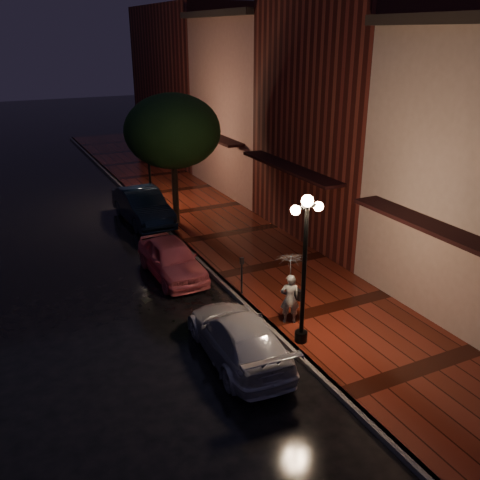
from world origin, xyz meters
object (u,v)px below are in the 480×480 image
silver_car (238,337)px  streetlamp_near (305,262)px  navy_car (143,206)px  parking_meter (242,272)px  street_tree (173,133)px  pink_car (172,259)px  streetlamp_far (149,158)px  woman_with_umbrella (291,278)px

silver_car → streetlamp_near: bearing=176.3°
streetlamp_near → navy_car: streetlamp_near is taller
navy_car → parking_meter: bearing=-87.1°
street_tree → pink_car: size_ratio=1.45×
streetlamp_far → woman_with_umbrella: bearing=-88.9°
street_tree → silver_car: size_ratio=1.30×
pink_car → navy_car: navy_car is taller
parking_meter → streetlamp_near: bearing=-87.4°
streetlamp_far → streetlamp_near: bearing=-90.0°
woman_with_umbrella → streetlamp_far: bearing=-64.2°
pink_car → streetlamp_far: bearing=76.9°
street_tree → parking_meter: (-0.46, -7.62, -3.31)m
silver_car → streetlamp_far: bearing=-94.0°
streetlamp_far → silver_car: (-1.85, -13.76, -1.95)m
woman_with_umbrella → parking_meter: size_ratio=1.69×
streetlamp_far → navy_car: (-0.95, -1.78, -1.82)m
silver_car → woman_with_umbrella: bearing=-154.9°
streetlamp_near → pink_car: 6.54m
streetlamp_far → navy_car: 2.71m
streetlamp_near → pink_car: streetlamp_near is taller
parking_meter → street_tree: bearing=85.8°
streetlamp_near → navy_car: 12.40m
navy_car → woman_with_umbrella: 11.25m
streetlamp_near → parking_meter: bearing=93.4°
streetlamp_far → woman_with_umbrella: streetlamp_far is taller
streetlamp_far → woman_with_umbrella: 12.98m
pink_car → silver_car: (-0.14, -5.78, -0.03)m
streetlamp_near → navy_car: bearing=94.4°
street_tree → navy_car: (-1.21, 1.23, -3.46)m
streetlamp_near → silver_car: size_ratio=0.96×
streetlamp_far → silver_car: size_ratio=0.96×
streetlamp_far → navy_car: size_ratio=0.91×
streetlamp_near → woman_with_umbrella: (0.25, 1.06, -1.00)m
streetlamp_near → woman_with_umbrella: bearing=76.6°
pink_car → parking_meter: (1.51, -2.64, 0.25)m
streetlamp_near → streetlamp_far: size_ratio=1.00×
navy_car → woman_with_umbrella: size_ratio=2.16×
streetlamp_near → streetlamp_far: 14.00m
streetlamp_near → silver_car: (-1.85, 0.24, -1.95)m
street_tree → streetlamp_far: bearing=94.9°
pink_car → silver_car: bearing=-92.3°
street_tree → navy_car: size_ratio=1.22×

